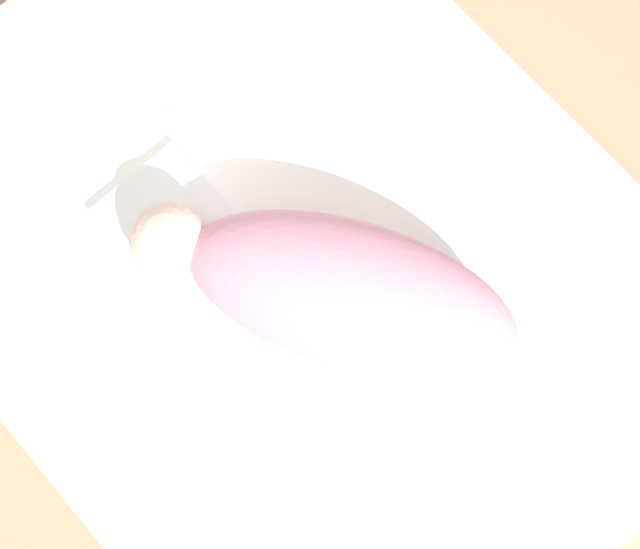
% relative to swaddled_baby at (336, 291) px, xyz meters
% --- Properties ---
extents(ground_plane, '(12.00, 12.00, 0.00)m').
position_rel_swaddled_baby_xyz_m(ground_plane, '(-0.09, -0.00, -0.22)').
color(ground_plane, '#9E8466').
extents(bed_mattress, '(1.23, 0.94, 0.14)m').
position_rel_swaddled_baby_xyz_m(bed_mattress, '(-0.09, -0.00, -0.15)').
color(bed_mattress, white).
rests_on(bed_mattress, ground_plane).
extents(burp_cloth, '(0.20, 0.16, 0.02)m').
position_rel_swaddled_baby_xyz_m(burp_cloth, '(-0.24, -0.10, -0.07)').
color(burp_cloth, white).
rests_on(burp_cloth, bed_mattress).
extents(swaddled_baby, '(0.54, 0.42, 0.17)m').
position_rel_swaddled_baby_xyz_m(swaddled_baby, '(0.00, 0.00, 0.00)').
color(swaddled_baby, pink).
rests_on(swaddled_baby, bed_mattress).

